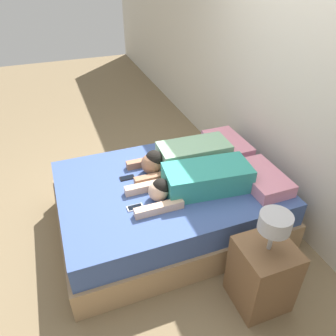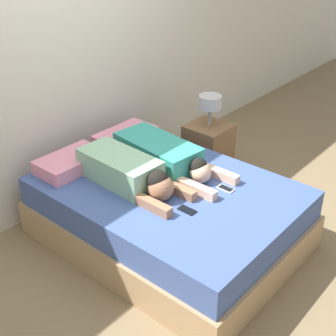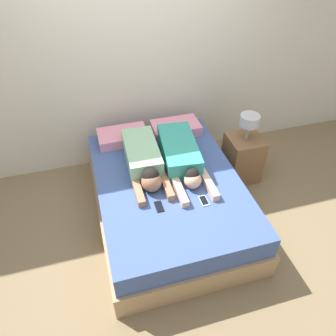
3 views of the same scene
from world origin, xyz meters
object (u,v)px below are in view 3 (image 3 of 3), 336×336
cell_phone_right (204,201)px  person_right (181,155)px  person_left (144,160)px  cell_phone_left (159,206)px  pillow_head_left (123,136)px  nightstand (243,156)px  pillow_head_right (176,128)px  bed (168,198)px

cell_phone_right → person_right: bearing=93.8°
person_left → cell_phone_left: bearing=-89.2°
pillow_head_left → person_right: size_ratio=0.51×
pillow_head_left → nightstand: 1.42m
cell_phone_left → nightstand: nightstand is taller
person_left → cell_phone_left: (0.01, -0.56, -0.10)m
pillow_head_right → person_right: bearing=-101.4°
bed → cell_phone_right: size_ratio=15.11×
pillow_head_right → person_left: person_left is taller
bed → person_right: 0.46m
pillow_head_right → person_right: person_right is taller
cell_phone_left → nightstand: (1.20, 0.69, -0.20)m
cell_phone_left → pillow_head_right: bearing=65.8°
pillow_head_right → nightstand: size_ratio=0.64×
pillow_head_left → person_left: bearing=-76.9°
person_right → person_left: bearing=176.5°
person_right → cell_phone_right: bearing=-86.2°
pillow_head_left → nightstand: (1.34, -0.42, -0.25)m
pillow_head_left → cell_phone_right: size_ratio=4.19×
pillow_head_left → pillow_head_right: 0.63m
person_left → nightstand: bearing=5.9°
bed → cell_phone_right: bearing=-57.6°
person_right → pillow_head_left: bearing=132.2°
person_left → person_right: size_ratio=0.90×
bed → pillow_head_right: size_ratio=3.61×
person_right → cell_phone_left: person_right is taller
pillow_head_right → cell_phone_right: size_ratio=4.19×
person_right → cell_phone_left: 0.67m
pillow_head_right → person_left: (-0.50, -0.54, 0.05)m
person_left → person_right: 0.39m
cell_phone_right → nightstand: size_ratio=0.15×
person_right → cell_phone_left: size_ratio=8.19×
bed → person_left: 0.47m
pillow_head_right → cell_phone_left: bearing=-114.2°
pillow_head_left → person_left: (0.13, -0.54, 0.05)m
pillow_head_right → cell_phone_left: size_ratio=4.19×
person_left → cell_phone_left: size_ratio=7.36×
pillow_head_right → nightstand: 0.86m
bed → person_right: (0.20, 0.20, 0.36)m
bed → nightstand: (1.02, 0.35, 0.07)m
bed → pillow_head_right: 0.89m
person_left → nightstand: nightstand is taller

